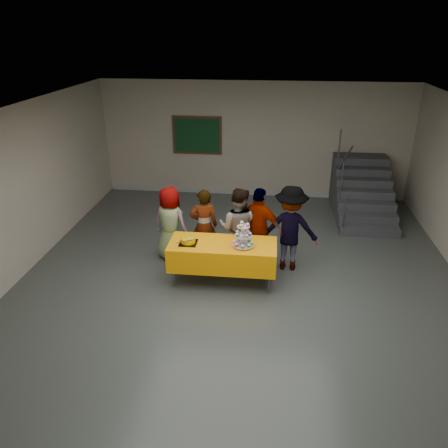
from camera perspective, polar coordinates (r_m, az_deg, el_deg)
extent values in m
plane|color=#4C514C|center=(7.58, 1.72, -9.43)|extent=(10.00, 10.00, 0.00)
cube|color=#AEA28C|center=(11.61, 3.96, 10.84)|extent=(8.00, 0.04, 3.00)
cube|color=silver|center=(6.41, 2.07, 13.41)|extent=(8.00, 10.00, 0.04)
cube|color=#999999|center=(12.01, 3.75, 4.13)|extent=(7.90, 0.03, 0.12)
cylinder|color=#595960|center=(7.69, -6.68, -5.87)|extent=(0.04, 0.04, 0.73)
cylinder|color=#595960|center=(7.52, 5.99, -6.60)|extent=(0.04, 0.04, 0.73)
cylinder|color=#595960|center=(8.18, -5.80, -3.83)|extent=(0.04, 0.04, 0.73)
cylinder|color=#595960|center=(8.02, 6.06, -4.47)|extent=(0.04, 0.04, 0.73)
cube|color=#595960|center=(7.63, -0.17, -2.74)|extent=(1.80, 0.70, 0.02)
cube|color=#FF9A05|center=(7.72, -0.17, -3.99)|extent=(1.88, 0.78, 0.44)
cylinder|color=silver|center=(7.53, 2.50, -2.86)|extent=(0.18, 0.18, 0.01)
cylinder|color=silver|center=(7.44, 2.53, -1.46)|extent=(0.02, 0.02, 0.42)
cylinder|color=silver|center=(7.52, 2.51, -2.69)|extent=(0.38, 0.38, 0.01)
cylinder|color=silver|center=(7.44, 2.53, -1.53)|extent=(0.30, 0.30, 0.01)
cylinder|color=silver|center=(7.37, 2.56, -0.34)|extent=(0.22, 0.22, 0.01)
cube|color=black|center=(7.64, -4.68, -2.46)|extent=(0.30, 0.30, 0.02)
cylinder|color=#F6B700|center=(7.62, -4.69, -2.16)|extent=(0.25, 0.25, 0.07)
ellipsoid|color=#F6B700|center=(7.60, -4.70, -1.92)|extent=(0.25, 0.25, 0.05)
ellipsoid|color=white|center=(7.56, -4.42, -1.94)|extent=(0.08, 0.08, 0.02)
cube|color=silver|center=(7.49, -5.04, -2.24)|extent=(0.30, 0.16, 0.04)
imported|color=slate|center=(8.50, -7.01, 0.06)|extent=(0.84, 0.70, 1.48)
imported|color=slate|center=(8.37, -2.65, -0.23)|extent=(0.60, 0.46, 1.47)
imported|color=slate|center=(8.15, 1.85, -0.52)|extent=(0.87, 0.73, 1.57)
imported|color=slate|center=(8.14, 4.59, -0.59)|extent=(1.00, 0.70, 1.58)
imported|color=slate|center=(8.14, 8.61, -0.57)|extent=(1.10, 0.68, 1.64)
cube|color=#424447|center=(10.17, 18.43, -0.86)|extent=(1.30, 0.30, 0.18)
cube|color=#424447|center=(10.41, 18.20, 0.29)|extent=(1.30, 0.30, 0.36)
cube|color=#424447|center=(10.64, 17.98, 1.39)|extent=(1.30, 0.30, 0.54)
cube|color=#424447|center=(10.88, 17.77, 2.44)|extent=(1.30, 0.30, 0.72)
cube|color=#424447|center=(11.12, 17.57, 3.45)|extent=(1.30, 0.30, 0.90)
cube|color=#424447|center=(11.37, 17.37, 4.41)|extent=(1.30, 0.30, 1.08)
cube|color=#424447|center=(11.62, 17.19, 5.33)|extent=(1.30, 0.30, 1.26)
cube|color=#424447|center=(11.90, 16.95, 5.81)|extent=(1.30, 0.30, 1.26)
cylinder|color=#595960|center=(9.87, 15.36, 1.06)|extent=(0.04, 0.04, 0.90)
cylinder|color=#595960|center=(10.42, 15.11, 5.52)|extent=(0.04, 0.04, 0.90)
cylinder|color=#595960|center=(11.13, 14.82, 9.65)|extent=(0.04, 0.04, 0.90)
cylinder|color=#595960|center=(10.34, 15.35, 7.97)|extent=(0.04, 1.85, 1.20)
cube|color=#472B16|center=(11.72, -3.53, 11.48)|extent=(1.30, 0.04, 1.00)
cube|color=#133D1E|center=(11.69, -3.56, 11.45)|extent=(1.18, 0.02, 0.88)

